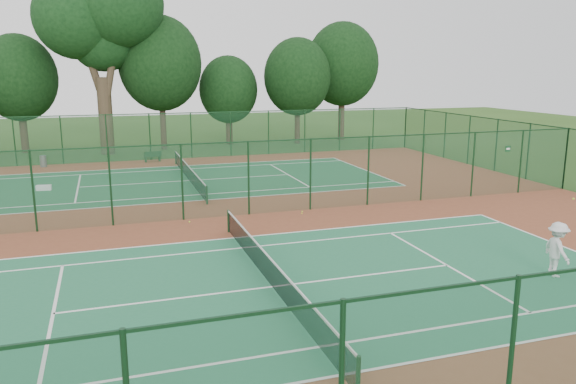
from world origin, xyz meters
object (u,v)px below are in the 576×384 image
(kit_bag, at_px, (44,188))
(bench, at_px, (153,156))
(big_tree, at_px, (100,16))
(player_near, at_px, (557,249))
(trash_bin, at_px, (43,161))

(kit_bag, bearing_deg, bench, 57.41)
(bench, bearing_deg, big_tree, 108.85)
(bench, height_order, big_tree, big_tree)
(bench, bearing_deg, player_near, -79.38)
(trash_bin, xyz_separation_m, bench, (7.45, -0.16, 0.01))
(bench, distance_m, big_tree, 11.94)
(player_near, bearing_deg, trash_bin, 42.17)
(bench, relative_size, kit_bag, 1.65)
(bench, xyz_separation_m, kit_bag, (-6.70, -8.21, -0.26))
(player_near, height_order, big_tree, big_tree)
(trash_bin, distance_m, bench, 7.45)
(kit_bag, bearing_deg, big_tree, 81.27)
(bench, distance_m, kit_bag, 10.60)
(player_near, distance_m, trash_bin, 33.45)
(trash_bin, bearing_deg, big_tree, 49.13)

